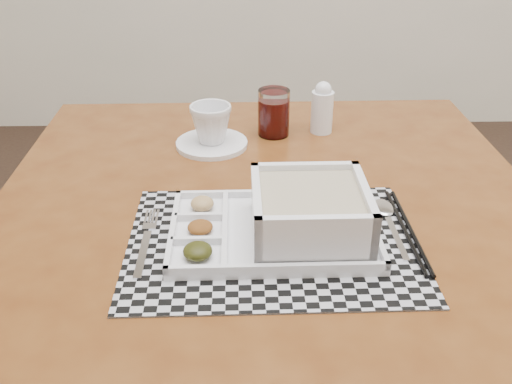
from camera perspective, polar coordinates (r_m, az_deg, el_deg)
dining_table at (r=1.04m, az=1.21°, el=-4.27°), size 0.98×0.98×0.73m
placemat at (r=0.89m, az=1.66°, el=-5.02°), size 0.45×0.33×0.00m
serving_tray at (r=0.88m, az=4.14°, el=-2.76°), size 0.32×0.22×0.09m
fork at (r=0.90m, az=-10.91°, el=-4.72°), size 0.02×0.19×0.00m
spoon at (r=0.98m, az=12.82°, el=-1.94°), size 0.04×0.18×0.01m
chopsticks at (r=0.94m, az=14.93°, el=-3.70°), size 0.02×0.24×0.01m
saucer at (r=1.20m, az=-4.44°, el=4.84°), size 0.15×0.15×0.01m
cup at (r=1.18m, az=-4.53°, el=6.82°), size 0.09×0.09×0.08m
juice_glass at (r=1.24m, az=1.78°, el=7.77°), size 0.07×0.07×0.10m
creamer_bottle at (r=1.26m, az=6.63°, el=8.33°), size 0.05×0.05×0.11m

